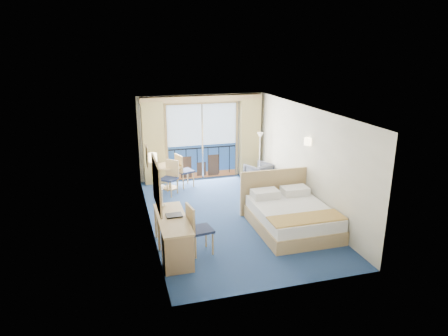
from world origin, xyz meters
TOP-DOWN VIEW (x-y plane):
  - floor at (0.00, 0.00)m, footprint 6.50×6.50m
  - room_walls at (0.00, 0.00)m, footprint 4.04×6.54m
  - balcony_door at (-0.01, 3.22)m, footprint 2.36×0.03m
  - curtain_left at (-1.55, 3.07)m, footprint 0.65×0.22m
  - curtain_right at (1.55, 3.07)m, footprint 0.65×0.22m
  - pelmet at (0.00, 3.10)m, footprint 3.80×0.25m
  - mirror at (-1.97, -1.50)m, footprint 0.05×1.25m
  - wall_print at (-1.97, 0.45)m, footprint 0.04×0.42m
  - sconce_left at (-1.94, -0.60)m, footprint 0.18×0.18m
  - sconce_right at (1.94, -0.15)m, footprint 0.18×0.18m
  - bed at (1.14, -1.05)m, footprint 1.83×2.18m
  - nightstand at (1.75, 0.22)m, footprint 0.47×0.44m
  - phone at (1.74, 0.25)m, footprint 0.19×0.16m
  - armchair at (1.55, 2.20)m, footprint 0.93×0.94m
  - floor_lamp at (1.69, 2.50)m, footprint 0.21×0.21m
  - desk at (-1.70, -1.95)m, footprint 0.59×1.71m
  - desk_chair at (-1.23, -1.62)m, footprint 0.54×0.53m
  - folder at (-1.65, -1.41)m, footprint 0.33×0.25m
  - desk_lamp at (-1.80, -0.87)m, footprint 0.13×0.13m
  - round_table at (-1.18, 2.48)m, footprint 0.81×0.81m
  - table_chair_a at (-0.79, 2.49)m, footprint 0.57×0.57m
  - table_chair_b at (-1.23, 2.02)m, footprint 0.61×0.61m

SIDE VIEW (x-z plane):
  - floor at x=0.00m, z-range 0.00..0.00m
  - nightstand at x=1.75m, z-range 0.00..0.61m
  - bed at x=1.14m, z-range -0.25..0.90m
  - armchair at x=1.55m, z-range 0.00..0.65m
  - desk at x=-1.70m, z-range 0.04..0.84m
  - round_table at x=-1.18m, z-range 0.19..0.91m
  - table_chair_b at x=-1.23m, z-range 0.06..1.06m
  - table_chair_a at x=-0.79m, z-range 0.07..1.10m
  - desk_chair at x=-1.23m, z-range 0.07..1.15m
  - phone at x=1.74m, z-range 0.61..0.68m
  - folder at x=-1.65m, z-range 0.80..0.83m
  - balcony_door at x=-0.01m, z-range -0.12..2.40m
  - desk_lamp at x=-1.80m, z-range 0.92..1.39m
  - floor_lamp at x=1.69m, z-range 0.40..1.95m
  - curtain_left at x=-1.55m, z-range 0.00..2.55m
  - curtain_right at x=1.55m, z-range 0.00..2.55m
  - mirror at x=-1.97m, z-range 1.08..2.03m
  - wall_print at x=-1.97m, z-range 1.34..1.86m
  - room_walls at x=0.00m, z-range 0.42..3.14m
  - sconce_left at x=-1.94m, z-range 1.76..1.94m
  - sconce_right at x=1.94m, z-range 1.76..1.94m
  - pelmet at x=0.00m, z-range 2.49..2.67m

